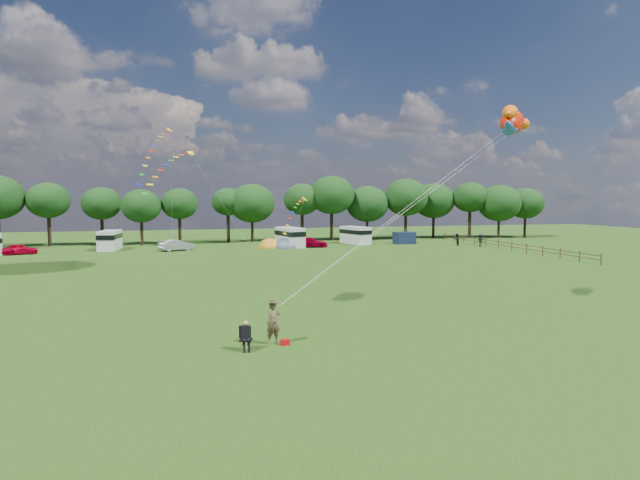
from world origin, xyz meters
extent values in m
plane|color=black|center=(0.00, 0.00, 0.00)|extent=(180.00, 180.00, 0.00)
cylinder|color=black|center=(-26.90, 55.70, 2.13)|extent=(0.49, 0.49, 4.25)
ellipsoid|color=black|center=(-26.90, 55.70, 6.45)|extent=(5.86, 5.86, 4.98)
cylinder|color=black|center=(-20.03, 56.31, 1.95)|extent=(0.47, 0.47, 3.90)
ellipsoid|color=black|center=(-20.03, 56.31, 6.00)|extent=(5.58, 5.58, 4.74)
cylinder|color=black|center=(-14.36, 53.27, 1.78)|extent=(0.44, 0.44, 3.56)
ellipsoid|color=black|center=(-14.36, 53.27, 5.64)|extent=(5.56, 5.56, 4.73)
cylinder|color=black|center=(-9.09, 54.23, 1.98)|extent=(0.47, 0.47, 3.95)
ellipsoid|color=black|center=(-9.09, 54.23, 5.95)|extent=(5.33, 5.33, 4.53)
cylinder|color=black|center=(-1.92, 56.03, 2.17)|extent=(0.50, 0.50, 4.33)
ellipsoid|color=black|center=(-1.92, 56.03, 6.19)|extent=(4.95, 4.95, 4.21)
cylinder|color=black|center=(1.70, 55.56, 1.66)|extent=(0.43, 0.43, 3.31)
ellipsoid|color=black|center=(1.70, 55.56, 5.95)|extent=(7.03, 7.03, 5.98)
cylinder|color=black|center=(9.66, 55.80, 2.18)|extent=(0.50, 0.50, 4.36)
ellipsoid|color=black|center=(9.66, 55.80, 6.56)|extent=(5.84, 5.84, 4.97)
cylinder|color=black|center=(14.25, 54.92, 2.27)|extent=(0.51, 0.51, 4.55)
ellipsoid|color=black|center=(14.25, 54.92, 7.23)|extent=(7.15, 7.15, 6.08)
cylinder|color=black|center=(20.49, 55.63, 1.61)|extent=(0.42, 0.42, 3.21)
ellipsoid|color=black|center=(20.49, 55.63, 5.80)|extent=(6.90, 6.90, 5.86)
cylinder|color=black|center=(26.98, 54.96, 2.09)|extent=(0.48, 0.48, 4.17)
ellipsoid|color=black|center=(26.98, 54.96, 6.86)|extent=(7.16, 7.16, 6.09)
cylinder|color=black|center=(32.97, 56.89, 1.83)|extent=(0.45, 0.45, 3.66)
ellipsoid|color=black|center=(32.97, 56.89, 6.31)|extent=(7.05, 7.05, 5.99)
cylinder|color=black|center=(38.41, 54.37, 2.32)|extent=(0.52, 0.52, 4.65)
ellipsoid|color=black|center=(38.41, 54.37, 6.88)|extent=(5.96, 5.96, 5.06)
cylinder|color=black|center=(43.16, 53.04, 1.59)|extent=(0.42, 0.42, 3.19)
ellipsoid|color=black|center=(43.16, 53.04, 5.89)|extent=(7.23, 7.23, 6.14)
cylinder|color=black|center=(48.55, 53.44, 1.76)|extent=(0.44, 0.44, 3.52)
ellipsoid|color=black|center=(48.55, 53.44, 5.86)|extent=(6.22, 6.22, 5.28)
cylinder|color=#472D19|center=(32.00, 18.00, 0.60)|extent=(0.12, 0.12, 1.20)
cylinder|color=#472D19|center=(32.00, 21.00, 0.60)|extent=(0.12, 0.12, 1.20)
cylinder|color=#472D19|center=(32.00, 19.50, 0.95)|extent=(0.08, 3.00, 0.08)
cylinder|color=#472D19|center=(32.00, 19.50, 0.55)|extent=(0.08, 3.00, 0.08)
cylinder|color=#472D19|center=(32.00, 24.00, 0.60)|extent=(0.12, 0.12, 1.20)
cylinder|color=#472D19|center=(32.00, 22.50, 0.95)|extent=(0.08, 3.00, 0.08)
cylinder|color=#472D19|center=(32.00, 22.50, 0.55)|extent=(0.08, 3.00, 0.08)
cylinder|color=#472D19|center=(32.00, 27.00, 0.60)|extent=(0.12, 0.12, 1.20)
cylinder|color=#472D19|center=(32.00, 25.50, 0.95)|extent=(0.08, 3.00, 0.08)
cylinder|color=#472D19|center=(32.00, 25.50, 0.55)|extent=(0.08, 3.00, 0.08)
cylinder|color=#472D19|center=(32.00, 30.00, 0.60)|extent=(0.12, 0.12, 1.20)
cylinder|color=#472D19|center=(32.00, 28.50, 0.95)|extent=(0.08, 3.00, 0.08)
cylinder|color=#472D19|center=(32.00, 28.50, 0.55)|extent=(0.08, 3.00, 0.08)
cylinder|color=#472D19|center=(32.00, 33.00, 0.60)|extent=(0.12, 0.12, 1.20)
cylinder|color=#472D19|center=(32.00, 31.50, 0.95)|extent=(0.08, 3.00, 0.08)
cylinder|color=#472D19|center=(32.00, 31.50, 0.55)|extent=(0.08, 3.00, 0.08)
cylinder|color=#472D19|center=(32.00, 36.00, 0.60)|extent=(0.12, 0.12, 1.20)
cylinder|color=#472D19|center=(32.00, 34.50, 0.95)|extent=(0.08, 3.00, 0.08)
cylinder|color=#472D19|center=(32.00, 34.50, 0.55)|extent=(0.08, 3.00, 0.08)
cylinder|color=#472D19|center=(32.00, 39.00, 0.60)|extent=(0.12, 0.12, 1.20)
cylinder|color=#472D19|center=(32.00, 37.50, 0.95)|extent=(0.08, 3.00, 0.08)
cylinder|color=#472D19|center=(32.00, 37.50, 0.55)|extent=(0.08, 3.00, 0.08)
cylinder|color=#472D19|center=(32.00, 42.00, 0.60)|extent=(0.12, 0.12, 1.20)
cylinder|color=#472D19|center=(32.00, 40.50, 0.95)|extent=(0.08, 3.00, 0.08)
cylinder|color=#472D19|center=(32.00, 40.50, 0.55)|extent=(0.08, 3.00, 0.08)
cylinder|color=#472D19|center=(32.00, 45.00, 0.60)|extent=(0.12, 0.12, 1.20)
cylinder|color=#472D19|center=(32.00, 43.50, 0.95)|extent=(0.08, 3.00, 0.08)
cylinder|color=#472D19|center=(32.00, 43.50, 0.55)|extent=(0.08, 3.00, 0.08)
cylinder|color=#472D19|center=(32.00, 48.00, 0.60)|extent=(0.12, 0.12, 1.20)
cylinder|color=#472D19|center=(32.00, 46.50, 0.95)|extent=(0.08, 3.00, 0.08)
cylinder|color=#472D19|center=(32.00, 46.50, 0.55)|extent=(0.08, 3.00, 0.08)
cylinder|color=#472D19|center=(32.00, 51.00, 0.60)|extent=(0.12, 0.12, 1.20)
cylinder|color=#472D19|center=(32.00, 49.50, 0.95)|extent=(0.08, 3.00, 0.08)
cylinder|color=#472D19|center=(32.00, 49.50, 0.55)|extent=(0.08, 3.00, 0.08)
imported|color=#BC001E|center=(-27.75, 44.27, 0.66)|extent=(4.23, 2.63, 1.32)
imported|color=gray|center=(-9.58, 44.18, 0.72)|extent=(4.36, 3.11, 1.45)
imported|color=#A00022|center=(8.31, 44.58, 0.67)|extent=(4.77, 2.73, 1.35)
cube|color=silver|center=(-18.01, 47.74, 1.27)|extent=(2.67, 5.26, 2.53)
cube|color=black|center=(-18.01, 47.74, 1.78)|extent=(2.73, 5.37, 0.60)
cylinder|color=black|center=(-18.18, 46.15, 0.36)|extent=(0.74, 0.34, 0.71)
cylinder|color=black|center=(-17.84, 49.32, 0.36)|extent=(0.74, 0.34, 0.71)
cube|color=silver|center=(5.60, 45.73, 1.36)|extent=(3.38, 5.79, 2.71)
cube|color=black|center=(5.60, 45.73, 1.91)|extent=(3.44, 5.90, 0.64)
cylinder|color=black|center=(5.95, 44.06, 0.38)|extent=(0.81, 0.43, 0.76)
cylinder|color=black|center=(5.25, 47.40, 0.38)|extent=(0.81, 0.43, 0.76)
cube|color=silver|center=(16.02, 48.29, 1.28)|extent=(3.56, 5.51, 2.55)
cube|color=black|center=(16.02, 48.29, 1.80)|extent=(3.63, 5.62, 0.60)
cylinder|color=black|center=(16.49, 46.75, 0.36)|extent=(0.76, 0.46, 0.72)
cylinder|color=black|center=(15.56, 49.83, 0.36)|extent=(0.76, 0.46, 0.72)
ellipsoid|color=orange|center=(2.72, 45.20, 0.02)|extent=(3.13, 3.60, 2.57)
cylinder|color=orange|center=(2.72, 45.20, 0.04)|extent=(3.29, 3.29, 0.08)
ellipsoid|color=#435563|center=(4.75, 44.36, 0.02)|extent=(3.36, 3.86, 2.62)
cylinder|color=#435563|center=(4.75, 44.36, 0.04)|extent=(3.53, 3.53, 0.08)
cube|color=#131D38|center=(23.01, 46.43, 0.87)|extent=(2.93, 2.44, 1.74)
imported|color=brown|center=(-4.95, -2.25, 0.99)|extent=(0.80, 0.60, 1.99)
cylinder|color=#99999E|center=(-6.57, -3.25, 0.24)|extent=(0.02, 0.02, 0.48)
cylinder|color=#99999E|center=(-6.11, -3.25, 0.24)|extent=(0.02, 0.02, 0.48)
cylinder|color=#99999E|center=(-6.57, -2.79, 0.24)|extent=(0.02, 0.02, 0.48)
cylinder|color=#99999E|center=(-6.11, -2.79, 0.24)|extent=(0.02, 0.02, 0.48)
cube|color=black|center=(-6.34, -3.02, 0.48)|extent=(0.68, 0.66, 0.05)
cube|color=black|center=(-6.34, -2.77, 0.79)|extent=(0.54, 0.21, 0.58)
cube|color=black|center=(-6.34, -2.98, 0.82)|extent=(0.46, 0.36, 0.61)
sphere|color=tan|center=(-6.34, -3.00, 1.24)|extent=(0.23, 0.23, 0.23)
cube|color=#C0080C|center=(-4.48, -2.61, 0.14)|extent=(0.42, 0.30, 0.28)
ellipsoid|color=red|center=(10.83, 2.62, 11.46)|extent=(3.50, 3.68, 2.14)
ellipsoid|color=#D4A000|center=(10.83, 2.62, 11.29)|extent=(2.18, 2.29, 1.17)
cone|color=#FF640E|center=(9.75, 1.42, 11.79)|extent=(1.57, 1.60, 1.12)
cone|color=blue|center=(9.75, 1.42, 11.13)|extent=(1.57, 1.60, 1.12)
cone|color=blue|center=(10.91, 2.71, 12.15)|extent=(1.23, 1.22, 0.96)
sphere|color=white|center=(11.40, 3.84, 11.66)|extent=(0.36, 0.36, 0.36)
sphere|color=black|center=(11.42, 3.94, 11.66)|extent=(0.18, 0.18, 0.18)
cube|color=orange|center=(-9.91, 28.95, 13.51)|extent=(0.75, 0.76, 0.36)
cube|color=red|center=(-10.18, 28.45, 13.28)|extent=(0.51, 0.53, 0.10)
cube|color=orange|center=(-10.45, 27.96, 13.02)|extent=(0.51, 0.53, 0.11)
cube|color=yellow|center=(-10.72, 27.46, 12.67)|extent=(0.51, 0.53, 0.12)
cube|color=#198C1E|center=(-10.99, 26.97, 12.25)|extent=(0.51, 0.52, 0.13)
cube|color=#0C1EB2|center=(-11.26, 26.47, 11.74)|extent=(0.50, 0.52, 0.14)
cube|color=red|center=(-11.53, 25.98, 11.16)|extent=(0.50, 0.52, 0.15)
cube|color=orange|center=(-11.80, 25.48, 10.49)|extent=(0.50, 0.51, 0.15)
cube|color=yellow|center=(-12.07, 24.99, 9.75)|extent=(0.49, 0.51, 0.16)
cube|color=#198C1E|center=(-12.34, 24.49, 8.92)|extent=(0.49, 0.51, 0.17)
cube|color=#0C1EB2|center=(-12.61, 24.00, 8.02)|extent=(0.48, 0.50, 0.17)
cube|color=#EEF214|center=(-8.08, 21.20, 10.69)|extent=(0.66, 0.62, 0.32)
cube|color=red|center=(-8.48, 20.75, 10.58)|extent=(0.52, 0.37, 0.09)
cube|color=orange|center=(-8.89, 20.30, 10.43)|extent=(0.52, 0.37, 0.10)
cube|color=yellow|center=(-9.29, 19.85, 10.20)|extent=(0.52, 0.36, 0.11)
cube|color=#198C1E|center=(-9.70, 19.40, 9.89)|extent=(0.52, 0.36, 0.12)
cube|color=#0C1EB2|center=(-10.10, 18.95, 9.51)|extent=(0.51, 0.36, 0.13)
cube|color=red|center=(-10.51, 18.50, 9.04)|extent=(0.51, 0.35, 0.13)
cube|color=orange|center=(-10.91, 18.05, 8.49)|extent=(0.51, 0.35, 0.14)
cube|color=yellow|center=(-11.32, 17.60, 7.86)|extent=(0.51, 0.34, 0.15)
cube|color=#198C1E|center=(-11.72, 17.15, 7.15)|extent=(0.51, 0.34, 0.15)
cube|color=#FFF400|center=(0.92, 16.50, 6.72)|extent=(0.63, 0.66, 0.31)
cube|color=red|center=(0.60, 15.96, 6.65)|extent=(0.40, 0.50, 0.09)
cube|color=orange|center=(0.29, 15.42, 6.53)|extent=(0.40, 0.49, 0.10)
cube|color=yellow|center=(-0.03, 14.88, 6.34)|extent=(0.39, 0.49, 0.10)
cube|color=#198C1E|center=(-0.34, 14.34, 6.07)|extent=(0.39, 0.49, 0.11)
cube|color=#0C1EB2|center=(-0.66, 13.80, 5.72)|extent=(0.39, 0.49, 0.12)
cube|color=red|center=(-0.97, 13.26, 5.29)|extent=(0.39, 0.49, 0.13)
cube|color=orange|center=(-1.29, 12.72, 4.77)|extent=(0.38, 0.48, 0.14)
cube|color=yellow|center=(-1.60, 12.18, 4.18)|extent=(0.38, 0.48, 0.14)
imported|color=black|center=(29.01, 41.73, 0.87)|extent=(0.99, 0.88, 1.73)
imported|color=black|center=(31.42, 39.51, 0.86)|extent=(1.15, 0.60, 1.73)
camera|label=1|loc=(-9.10, -26.58, 6.86)|focal=30.00mm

